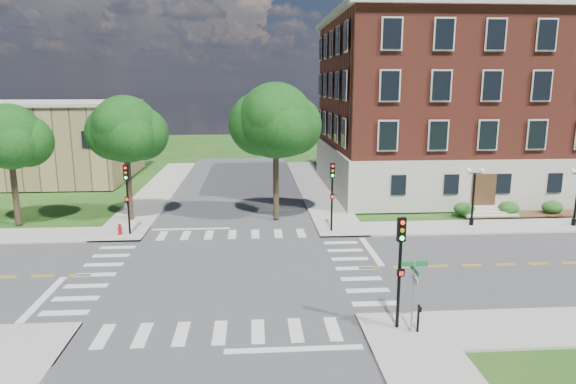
{
  "coord_description": "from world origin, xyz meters",
  "views": [
    {
      "loc": [
        1.47,
        -27.2,
        10.22
      ],
      "look_at": [
        3.81,
        6.13,
        3.2
      ],
      "focal_mm": 32.0,
      "sensor_mm": 36.0,
      "label": 1
    }
  ],
  "objects": [
    {
      "name": "street_sign_pole",
      "position": [
        7.96,
        -7.93,
        2.31
      ],
      "size": [
        1.1,
        1.1,
        3.1
      ],
      "color": "gray",
      "rests_on": "ground"
    },
    {
      "name": "push_button_post",
      "position": [
        8.24,
        -7.93,
        0.8
      ],
      "size": [
        0.14,
        0.21,
        1.2
      ],
      "color": "black",
      "rests_on": "ground"
    },
    {
      "name": "sidewalk_ne",
      "position": [
        15.38,
        15.38,
        0.06
      ],
      "size": [
        34.0,
        34.0,
        0.12
      ],
      "color": "#9E9B93",
      "rests_on": "ground"
    },
    {
      "name": "traffic_signal_ne",
      "position": [
        6.96,
        7.3,
        3.19
      ],
      "size": [
        0.34,
        0.38,
        4.8
      ],
      "color": "black",
      "rests_on": "ground"
    },
    {
      "name": "tree_d",
      "position": [
        3.23,
        10.96,
        7.58
      ],
      "size": [
        5.63,
        5.63,
        10.3
      ],
      "color": "#322719",
      "rests_on": "ground"
    },
    {
      "name": "traffic_signal_nw",
      "position": [
        -7.03,
        7.47,
        3.19
      ],
      "size": [
        0.35,
        0.39,
        4.8
      ],
      "color": "black",
      "rests_on": "ground"
    },
    {
      "name": "secondary_building",
      "position": [
        -22.0,
        30.0,
        4.28
      ],
      "size": [
        20.4,
        15.4,
        8.3
      ],
      "color": "olive",
      "rests_on": "ground"
    },
    {
      "name": "shrub_row",
      "position": [
        27.0,
        10.8,
        0.0
      ],
      "size": [
        18.0,
        2.0,
        1.3
      ],
      "primitive_type": null,
      "color": "#1A4E1A",
      "rests_on": "ground"
    },
    {
      "name": "tree_b",
      "position": [
        -15.79,
        10.58,
        6.57
      ],
      "size": [
        4.67,
        4.67,
        8.82
      ],
      "color": "#322719",
      "rests_on": "ground"
    },
    {
      "name": "crosswalk_east",
      "position": [
        7.2,
        0.0,
        0.0
      ],
      "size": [
        2.2,
        10.2,
        0.02
      ],
      "primitive_type": null,
      "color": "silver",
      "rests_on": "ground"
    },
    {
      "name": "traffic_signal_se",
      "position": [
        7.51,
        -7.43,
        3.19
      ],
      "size": [
        0.36,
        0.41,
        4.8
      ],
      "color": "black",
      "rests_on": "ground"
    },
    {
      "name": "sidewalk_nw",
      "position": [
        -15.38,
        15.38,
        0.06
      ],
      "size": [
        34.0,
        34.0,
        0.12
      ],
      "color": "#9E9B93",
      "rests_on": "ground"
    },
    {
      "name": "twin_lamp_west",
      "position": [
        17.44,
        8.1,
        2.52
      ],
      "size": [
        1.36,
        0.36,
        4.23
      ],
      "color": "black",
      "rests_on": "ground"
    },
    {
      "name": "ground",
      "position": [
        0.0,
        0.0,
        0.0
      ],
      "size": [
        160.0,
        160.0,
        0.0
      ],
      "primitive_type": "plane",
      "color": "#1B4A15",
      "rests_on": "ground"
    },
    {
      "name": "tree_c",
      "position": [
        -7.86,
        11.48,
        6.97
      ],
      "size": [
        4.95,
        4.95,
        9.36
      ],
      "color": "#322719",
      "rests_on": "ground"
    },
    {
      "name": "stop_bar_east",
      "position": [
        8.8,
        3.0,
        0.0
      ],
      "size": [
        0.4,
        5.5,
        0.0
      ],
      "primitive_type": "cube",
      "color": "silver",
      "rests_on": "ground"
    },
    {
      "name": "road_ew",
      "position": [
        0.0,
        0.0,
        0.01
      ],
      "size": [
        90.0,
        12.0,
        0.01
      ],
      "primitive_type": "cube",
      "color": "#3D3D3F",
      "rests_on": "ground"
    },
    {
      "name": "main_building",
      "position": [
        24.0,
        21.99,
        8.34
      ],
      "size": [
        30.6,
        22.4,
        16.5
      ],
      "color": "#B4AE9F",
      "rests_on": "ground"
    },
    {
      "name": "fire_hydrant",
      "position": [
        -7.67,
        7.42,
        0.46
      ],
      "size": [
        0.35,
        0.35,
        0.75
      ],
      "color": "#A60C10",
      "rests_on": "ground"
    },
    {
      "name": "road_ns",
      "position": [
        0.0,
        0.0,
        0.01
      ],
      "size": [
        12.0,
        90.0,
        0.01
      ],
      "primitive_type": "cube",
      "color": "#3D3D3F",
      "rests_on": "ground"
    }
  ]
}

